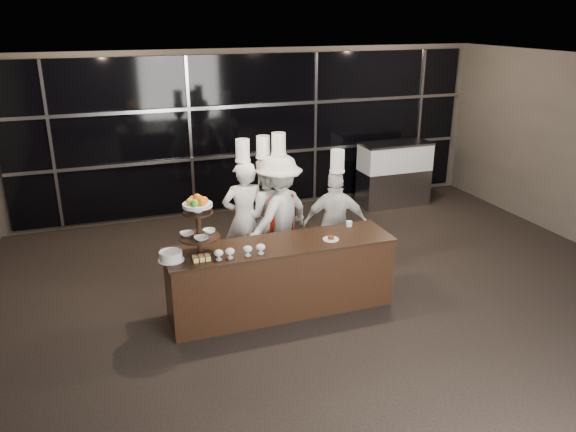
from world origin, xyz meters
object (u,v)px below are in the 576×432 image
object	(u,v)px
display_stand	(198,221)
chef_c	(279,215)
buffet_counter	(281,277)
chef_d	(335,223)
chef_a	(244,217)
chef_b	(264,214)
display_case	(394,171)
layer_cake	(171,256)

from	to	relation	value
display_stand	chef_c	xyz separation A→B (m)	(1.34, 1.07, -0.45)
buffet_counter	chef_c	xyz separation A→B (m)	(0.34, 1.07, 0.42)
buffet_counter	chef_d	distance (m)	1.33
chef_d	buffet_counter	bearing A→B (deg)	-145.77
chef_a	chef_b	distance (m)	0.33
chef_a	chef_d	xyz separation A→B (m)	(1.20, -0.45, -0.08)
display_case	chef_d	distance (m)	3.47
display_case	chef_a	xyz separation A→B (m)	(-3.59, -2.07, 0.19)
display_stand	chef_a	bearing A→B (deg)	53.71
chef_a	chef_c	world-z (taller)	chef_c
display_case	chef_a	size ratio (longest dim) A/B	0.69
buffet_counter	display_stand	distance (m)	1.33
chef_b	chef_d	world-z (taller)	chef_b
display_stand	layer_cake	distance (m)	0.51
layer_cake	chef_b	world-z (taller)	chef_b
buffet_counter	chef_d	xyz separation A→B (m)	(1.06, 0.72, 0.33)
chef_b	chef_d	distance (m)	1.04
display_stand	chef_d	world-z (taller)	chef_d
buffet_counter	display_stand	xyz separation A→B (m)	(-1.00, -0.00, 0.87)
layer_cake	buffet_counter	bearing A→B (deg)	2.13
buffet_counter	display_case	xyz separation A→B (m)	(3.45, 3.24, 0.22)
display_stand	chef_a	size ratio (longest dim) A/B	0.37
chef_a	chef_d	bearing A→B (deg)	-20.53
buffet_counter	display_case	size ratio (longest dim) A/B	2.06
chef_b	display_stand	bearing A→B (deg)	-132.99
display_stand	chef_c	size ratio (longest dim) A/B	0.36
buffet_counter	chef_a	size ratio (longest dim) A/B	1.43
chef_b	layer_cake	bearing A→B (deg)	-139.24
display_stand	layer_cake	size ratio (longest dim) A/B	2.48
chef_a	chef_c	size ratio (longest dim) A/B	0.96
chef_c	display_case	bearing A→B (deg)	34.92
buffet_counter	chef_d	size ratio (longest dim) A/B	1.54
display_case	chef_d	bearing A→B (deg)	-133.52
layer_cake	chef_b	bearing A→B (deg)	40.76
display_stand	chef_c	world-z (taller)	chef_c
display_stand	chef_a	xyz separation A→B (m)	(0.86, 1.17, -0.47)
display_stand	display_case	size ratio (longest dim) A/B	0.54
buffet_counter	layer_cake	world-z (taller)	layer_cake
buffet_counter	chef_d	world-z (taller)	chef_d
display_stand	chef_c	distance (m)	1.77
display_stand	chef_b	xyz separation A→B (m)	(1.18, 1.27, -0.48)
display_stand	chef_a	world-z (taller)	chef_a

